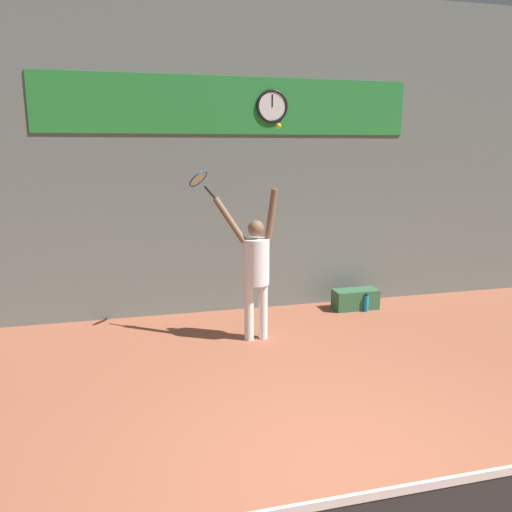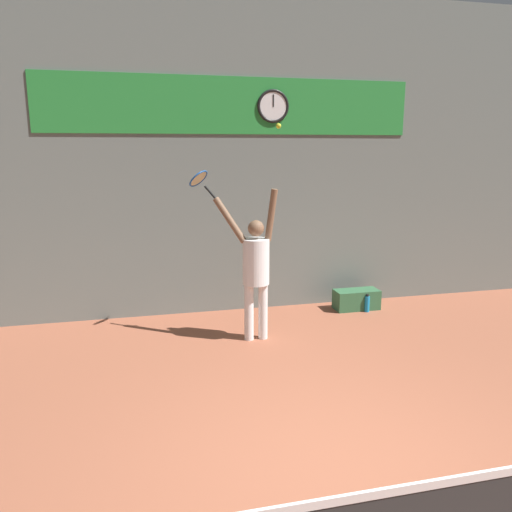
{
  "view_description": "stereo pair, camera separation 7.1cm",
  "coord_description": "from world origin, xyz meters",
  "views": [
    {
      "loc": [
        -1.57,
        -3.28,
        2.65
      ],
      "look_at": [
        0.05,
        3.18,
        1.2
      ],
      "focal_mm": 35.0,
      "sensor_mm": 36.0,
      "label": 1
    },
    {
      "loc": [
        -1.5,
        -3.29,
        2.65
      ],
      "look_at": [
        0.05,
        3.18,
        1.2
      ],
      "focal_mm": 35.0,
      "sensor_mm": 36.0,
      "label": 2
    }
  ],
  "objects": [
    {
      "name": "scoreboard_clock",
      "position": [
        0.64,
        4.51,
        3.28
      ],
      "size": [
        0.51,
        0.05,
        0.51
      ],
      "color": "white"
    },
    {
      "name": "water_bottle",
      "position": [
        2.11,
        3.91,
        0.14
      ],
      "size": [
        0.08,
        0.08,
        0.3
      ],
      "color": "#198CCC",
      "rests_on": "ground_plane"
    },
    {
      "name": "sponsor_banner",
      "position": [
        0.0,
        4.53,
        3.28
      ],
      "size": [
        5.82,
        0.02,
        0.86
      ],
      "color": "#288C38"
    },
    {
      "name": "equipment_bag",
      "position": [
        2.0,
        4.09,
        0.16
      ],
      "size": [
        0.74,
        0.34,
        0.33
      ],
      "color": "#33663F",
      "rests_on": "ground_plane"
    },
    {
      "name": "ground_plane",
      "position": [
        0.0,
        0.0,
        0.0
      ],
      "size": [
        18.0,
        18.0,
        0.0
      ],
      "primitive_type": "plane",
      "color": "#9E563D"
    },
    {
      "name": "tennis_ball",
      "position": [
        0.32,
        3.06,
        2.92
      ],
      "size": [
        0.07,
        0.07,
        0.07
      ],
      "color": "#CCDB2D"
    },
    {
      "name": "back_wall",
      "position": [
        0.0,
        4.59,
        2.5
      ],
      "size": [
        18.0,
        0.1,
        5.0
      ],
      "color": "slate",
      "rests_on": "ground_plane"
    },
    {
      "name": "tennis_player",
      "position": [
        0.05,
        3.18,
        1.07
      ],
      "size": [
        0.86,
        0.52,
        2.12
      ],
      "color": "white",
      "rests_on": "ground_plane"
    },
    {
      "name": "tennis_racket",
      "position": [
        -0.64,
        3.62,
        2.21
      ],
      "size": [
        0.41,
        0.39,
        0.39
      ],
      "color": "black"
    }
  ]
}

